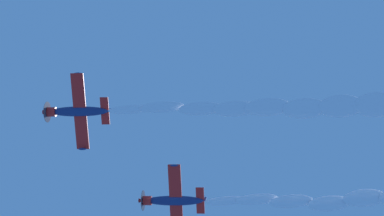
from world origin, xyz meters
The scene contains 3 objects.
airplane_lead centered at (2.23, -5.95, 73.48)m, with size 9.45×8.44×2.87m.
airplane_left_wingman centered at (-6.55, 7.49, 73.45)m, with size 9.46×8.44×2.81m.
smoke_trail_lead centered at (9.87, 25.38, 69.79)m, with size 12.27×41.74×7.12m.
Camera 1 is at (18.16, 5.08, 2.06)m, focal length 56.45 mm.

